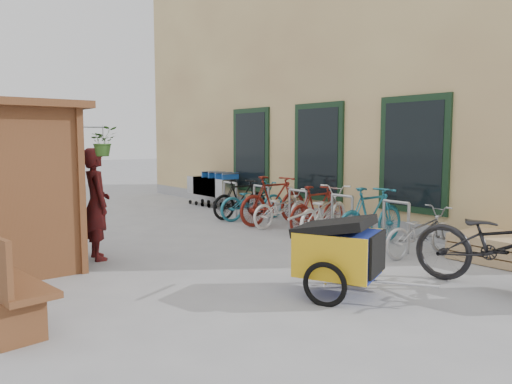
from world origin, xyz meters
TOP-DOWN VIEW (x-y plane):
  - ground at (0.00, 0.00)m, footprint 80.00×80.00m
  - building at (6.49, 4.50)m, footprint 6.07×13.00m
  - bike_rack at (2.30, 2.40)m, footprint 0.05×5.35m
  - pallet_stack at (3.00, -1.40)m, footprint 1.00×1.20m
  - shopping_carts at (3.00, 6.68)m, footprint 0.56×1.87m
  - child_trailer at (-0.21, -1.02)m, footprint 1.12×1.69m
  - cargo_bike at (1.53, -2.19)m, footprint 1.17×2.33m
  - person_kiosk at (-1.83, 2.58)m, footprint 0.49×0.68m
  - bike_0 at (2.31, -0.47)m, footprint 1.59×0.73m
  - bike_1 at (2.39, 0.59)m, footprint 1.75×0.50m
  - bike_2 at (2.24, 1.61)m, footprint 1.98×1.18m
  - bike_3 at (2.49, 2.03)m, footprint 1.63×0.54m
  - bike_4 at (2.37, 2.97)m, footprint 1.58×0.57m
  - bike_5 at (2.42, 3.31)m, footprint 1.83×0.57m
  - bike_6 at (2.45, 4.12)m, footprint 1.76×0.79m
  - bike_7 at (2.37, 4.47)m, footprint 1.58×0.46m

SIDE VIEW (x-z plane):
  - ground at x=0.00m, z-range 0.00..0.00m
  - pallet_stack at x=3.00m, z-range 0.01..0.41m
  - bike_0 at x=2.31m, z-range 0.00..0.80m
  - bike_4 at x=2.37m, z-range 0.00..0.83m
  - bike_6 at x=2.45m, z-range 0.00..0.89m
  - bike_7 at x=2.37m, z-range 0.00..0.95m
  - bike_3 at x=2.49m, z-range 0.00..0.96m
  - bike_2 at x=2.24m, z-range 0.00..0.98m
  - bike_rack at x=2.30m, z-range 0.08..0.95m
  - bike_1 at x=2.39m, z-range 0.00..1.05m
  - bike_5 at x=2.42m, z-range 0.00..1.09m
  - child_trailer at x=-0.21m, z-range 0.05..1.04m
  - cargo_bike at x=1.53m, z-range -0.01..1.16m
  - shopping_carts at x=3.00m, z-range 0.08..1.08m
  - person_kiosk at x=-1.83m, z-range 0.00..1.75m
  - building at x=6.49m, z-range -0.01..6.99m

